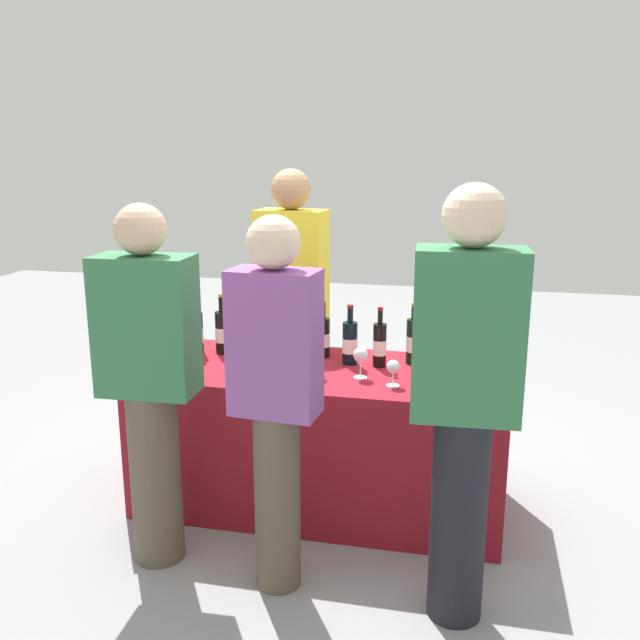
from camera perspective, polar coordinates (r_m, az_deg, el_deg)
ground_plane at (r=3.77m, az=0.00°, el=-14.75°), size 12.00×12.00×0.00m
tasting_table at (r=3.61m, az=0.00°, el=-9.60°), size 1.83×0.77×0.74m
wine_bottle_0 at (r=3.75m, az=-10.17°, el=-1.02°), size 0.07×0.07×0.32m
wine_bottle_1 at (r=3.73m, az=-8.11°, el=-0.98°), size 0.07×0.07×0.33m
wine_bottle_2 at (r=3.71m, az=-5.17°, el=-1.04°), size 0.08×0.08×0.32m
wine_bottle_3 at (r=3.63m, az=0.24°, el=-1.42°), size 0.08×0.08×0.30m
wine_bottle_4 at (r=3.52m, az=2.50°, el=-1.87°), size 0.08×0.08×0.31m
wine_bottle_5 at (r=3.49m, az=4.96°, el=-2.04°), size 0.07×0.07×0.31m
wine_bottle_6 at (r=3.55m, az=7.71°, el=-1.72°), size 0.07×0.07×0.32m
wine_bottle_7 at (r=3.54m, az=11.44°, el=-1.92°), size 0.07×0.07×0.32m
wine_glass_0 at (r=3.53m, az=-10.60°, el=-2.46°), size 0.07×0.07×0.13m
wine_glass_1 at (r=3.39m, az=-6.48°, el=-2.62°), size 0.07×0.07×0.15m
wine_glass_2 at (r=3.34m, az=-3.84°, el=-2.92°), size 0.07×0.07×0.15m
wine_glass_3 at (r=3.32m, az=-0.42°, el=-3.07°), size 0.07×0.07×0.14m
wine_glass_4 at (r=3.30m, az=3.38°, el=-3.00°), size 0.07×0.07×0.15m
wine_glass_5 at (r=3.21m, az=6.08°, el=-3.98°), size 0.06×0.06×0.13m
ice_bucket at (r=3.38m, az=9.26°, el=-3.20°), size 0.20×0.20×0.17m
server_pouring at (r=4.02m, az=-2.32°, el=1.34°), size 0.41×0.25×1.71m
guest_0 at (r=3.05m, az=-13.93°, el=-4.59°), size 0.42×0.24×1.60m
guest_1 at (r=2.77m, az=-3.69°, el=-5.99°), size 0.36×0.22×1.57m
guest_2 at (r=2.62m, az=11.91°, el=-6.04°), size 0.40×0.23×1.70m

